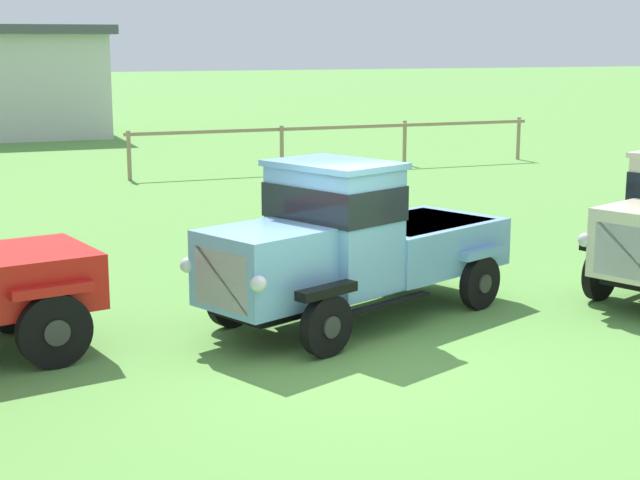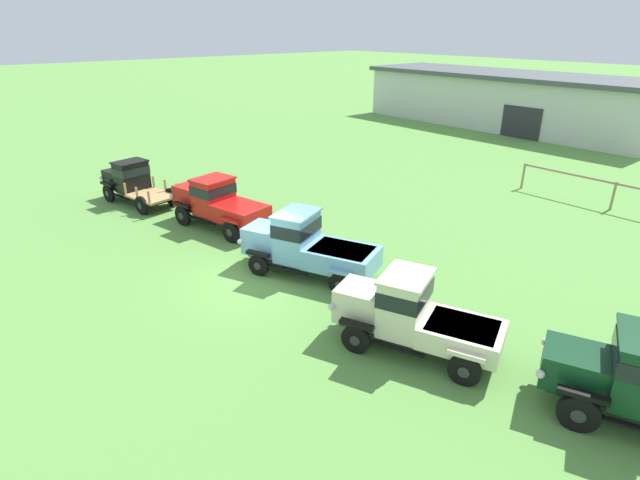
% 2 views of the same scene
% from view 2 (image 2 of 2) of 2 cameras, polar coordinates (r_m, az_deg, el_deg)
% --- Properties ---
extents(ground_plane, '(240.00, 240.00, 0.00)m').
position_cam_2_polar(ground_plane, '(17.59, -7.35, -4.53)').
color(ground_plane, '#5B9342').
extents(farm_shed, '(25.13, 7.92, 4.48)m').
position_cam_2_polar(farm_shed, '(47.42, 20.39, 14.83)').
color(farm_shed, silver).
rests_on(farm_shed, ground).
extents(vintage_truck_foreground_near, '(4.80, 2.49, 2.08)m').
position_cam_2_polar(vintage_truck_foreground_near, '(26.61, -20.80, 6.40)').
color(vintage_truck_foreground_near, black).
rests_on(vintage_truck_foreground_near, ground).
extents(vintage_truck_second_in_line, '(5.09, 2.77, 2.16)m').
position_cam_2_polar(vintage_truck_second_in_line, '(22.10, -11.66, 4.27)').
color(vintage_truck_second_in_line, black).
rests_on(vintage_truck_second_in_line, ground).
extents(vintage_truck_midrow_center, '(5.18, 3.45, 2.26)m').
position_cam_2_polar(vintage_truck_midrow_center, '(17.47, -1.69, -0.50)').
color(vintage_truck_midrow_center, black).
rests_on(vintage_truck_midrow_center, ground).
extents(vintage_truck_far_side, '(4.76, 3.21, 2.20)m').
position_cam_2_polar(vintage_truck_far_side, '(13.66, 10.33, -8.20)').
color(vintage_truck_far_side, black).
rests_on(vintage_truck_far_side, ground).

